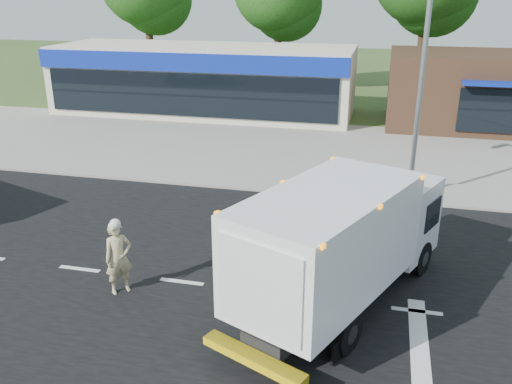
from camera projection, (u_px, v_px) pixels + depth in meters
ground at (294, 296)px, 13.67m from camera, size 120.00×120.00×0.00m
road_asphalt at (294, 296)px, 13.67m from camera, size 60.00×14.00×0.02m
sidewalk at (329, 185)px, 21.11m from camera, size 60.00×2.40×0.12m
parking_apron at (342, 147)px, 26.40m from camera, size 60.00×9.00×0.02m
lane_markings at (343, 334)px, 12.15m from camera, size 55.20×7.00×0.01m
ems_box_truck at (343, 237)px, 12.62m from camera, size 4.99×7.53×3.22m
emergency_worker at (118, 257)px, 13.55m from camera, size 0.82×0.82×2.03m
retail_strip_mall at (204, 79)px, 33.02m from camera, size 18.00×6.20×4.00m
brown_storefront at (482, 90)px, 29.62m from camera, size 10.00×6.70×4.00m
traffic_signal_pole at (404, 62)px, 18.32m from camera, size 3.51×0.25×8.00m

